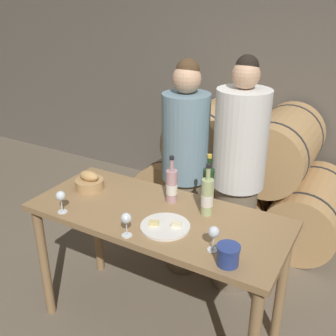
# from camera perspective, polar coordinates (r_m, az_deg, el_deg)

# --- Properties ---
(ground_plane) EXTENTS (10.00, 10.00, 0.00)m
(ground_plane) POSITION_cam_1_polar(r_m,az_deg,el_deg) (3.01, -1.41, -21.66)
(ground_plane) COLOR #726654
(stone_wall_back) EXTENTS (10.00, 0.12, 3.20)m
(stone_wall_back) POSITION_cam_1_polar(r_m,az_deg,el_deg) (4.20, 14.78, 15.65)
(stone_wall_back) COLOR #60594F
(stone_wall_back) RESTS_ON ground_plane
(barrel_stack) EXTENTS (1.98, 0.98, 1.21)m
(barrel_stack) POSITION_cam_1_polar(r_m,az_deg,el_deg) (3.92, 10.70, -0.75)
(barrel_stack) COLOR tan
(barrel_stack) RESTS_ON ground_plane
(tasting_table) EXTENTS (1.62, 0.69, 0.91)m
(tasting_table) POSITION_cam_1_polar(r_m,az_deg,el_deg) (2.51, -1.59, -9.07)
(tasting_table) COLOR #99754C
(tasting_table) RESTS_ON ground_plane
(person_left) EXTENTS (0.36, 0.36, 1.75)m
(person_left) POSITION_cam_1_polar(r_m,az_deg,el_deg) (3.05, 2.48, -0.48)
(person_left) COLOR #756651
(person_left) RESTS_ON ground_plane
(person_right) EXTENTS (0.37, 0.37, 1.80)m
(person_right) POSITION_cam_1_polar(r_m,az_deg,el_deg) (2.89, 10.06, -1.82)
(person_right) COLOR #756651
(person_right) RESTS_ON ground_plane
(wine_bottle_red) EXTENTS (0.08, 0.08, 0.33)m
(wine_bottle_red) POSITION_cam_1_polar(r_m,az_deg,el_deg) (2.53, 5.87, -2.51)
(wine_bottle_red) COLOR #193819
(wine_bottle_red) RESTS_ON tasting_table
(wine_bottle_white) EXTENTS (0.08, 0.08, 0.33)m
(wine_bottle_white) POSITION_cam_1_polar(r_m,az_deg,el_deg) (2.39, 5.71, -4.17)
(wine_bottle_white) COLOR #ADBC7F
(wine_bottle_white) RESTS_ON tasting_table
(wine_bottle_rose) EXTENTS (0.08, 0.08, 0.32)m
(wine_bottle_rose) POSITION_cam_1_polar(r_m,az_deg,el_deg) (2.52, 0.54, -2.59)
(wine_bottle_rose) COLOR #BC8E93
(wine_bottle_rose) RESTS_ON tasting_table
(blue_crock) EXTENTS (0.12, 0.12, 0.11)m
(blue_crock) POSITION_cam_1_polar(r_m,az_deg,el_deg) (2.01, 8.72, -12.26)
(blue_crock) COLOR navy
(blue_crock) RESTS_ON tasting_table
(bread_basket) EXTENTS (0.20, 0.20, 0.13)m
(bread_basket) POSITION_cam_1_polar(r_m,az_deg,el_deg) (2.77, -11.33, -2.01)
(bread_basket) COLOR tan
(bread_basket) RESTS_ON tasting_table
(cheese_plate) EXTENTS (0.29, 0.29, 0.04)m
(cheese_plate) POSITION_cam_1_polar(r_m,az_deg,el_deg) (2.30, -0.41, -8.43)
(cheese_plate) COLOR white
(cheese_plate) RESTS_ON tasting_table
(wine_glass_far_left) EXTENTS (0.06, 0.06, 0.14)m
(wine_glass_far_left) POSITION_cam_1_polar(r_m,az_deg,el_deg) (2.49, -15.31, -4.07)
(wine_glass_far_left) COLOR white
(wine_glass_far_left) RESTS_ON tasting_table
(wine_glass_left) EXTENTS (0.06, 0.06, 0.14)m
(wine_glass_left) POSITION_cam_1_polar(r_m,az_deg,el_deg) (2.19, -6.10, -7.42)
(wine_glass_left) COLOR white
(wine_glass_left) RESTS_ON tasting_table
(wine_glass_center) EXTENTS (0.06, 0.06, 0.14)m
(wine_glass_center) POSITION_cam_1_polar(r_m,az_deg,el_deg) (2.07, 6.65, -9.37)
(wine_glass_center) COLOR white
(wine_glass_center) RESTS_ON tasting_table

